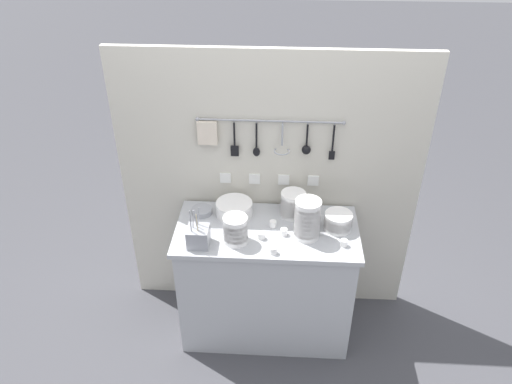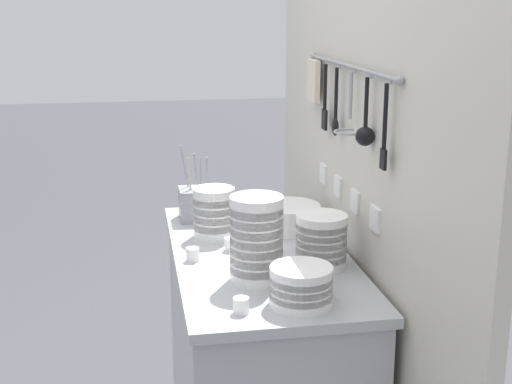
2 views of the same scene
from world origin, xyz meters
The scene contains 16 objects.
ground_plane centered at (0.00, 0.00, 0.00)m, with size 20.00×20.00×0.00m, color #424247.
counter centered at (0.00, 0.00, 0.42)m, with size 1.12×0.55×0.84m.
back_wall centered at (0.00, 0.31, 0.93)m, with size 1.92×0.11×1.86m.
bowl_stack_wide_centre centered at (0.16, 0.16, 0.93)m, with size 0.16×0.16×0.16m.
bowl_stack_short_front centered at (0.24, -0.05, 0.97)m, with size 0.15×0.15×0.25m.
bowl_stack_nested_right centered at (-0.18, -0.13, 0.93)m, with size 0.14×0.14×0.17m.
bowl_stack_back_corner centered at (0.43, 0.04, 0.90)m, with size 0.17×0.17×0.11m.
plate_stack centered at (-0.21, 0.14, 0.89)m, with size 0.23×0.23×0.09m.
steel_mixing_bowl centered at (-0.42, 0.14, 0.86)m, with size 0.13×0.13×0.04m.
cutlery_caddy centered at (-0.39, -0.17, 0.90)m, with size 0.13×0.13×0.28m.
cup_by_caddy centered at (0.45, -0.13, 0.87)m, with size 0.04×0.04×0.04m.
cup_centre centered at (0.04, 0.03, 0.87)m, with size 0.04×0.04×0.04m.
cup_front_left centered at (-0.03, -0.09, 0.87)m, with size 0.04×0.04×0.04m.
cup_back_right centered at (0.30, 0.06, 0.87)m, with size 0.04×0.04×0.04m.
cup_back_left centered at (0.10, -0.05, 0.87)m, with size 0.04×0.04×0.04m.
cup_front_right centered at (0.05, -0.22, 0.87)m, with size 0.04×0.04×0.04m.
Camera 1 is at (0.07, -2.41, 2.71)m, focal length 35.00 mm.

